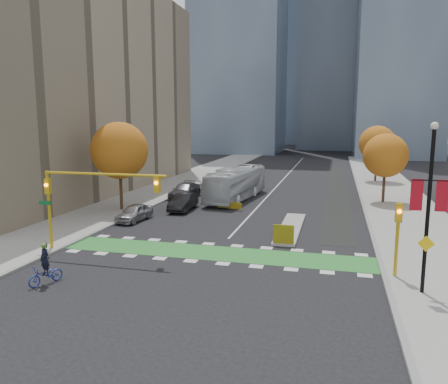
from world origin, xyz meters
The scene contains 27 objects.
ground centered at (0.00, 0.00, 0.00)m, with size 300.00×300.00×0.00m, color black.
sidewalk_west centered at (-13.50, 20.00, 0.07)m, with size 7.00×120.00×0.15m, color gray.
sidewalk_east centered at (13.50, 20.00, 0.07)m, with size 7.00×120.00×0.15m, color gray.
curb_west centered at (-10.00, 20.00, 0.07)m, with size 0.30×120.00×0.16m, color gray.
curb_east centered at (10.00, 20.00, 0.07)m, with size 0.30×120.00×0.16m, color gray.
bike_crossing centered at (0.00, 1.50, 0.01)m, with size 20.00×3.00×0.01m, color #2A812E.
centre_line centered at (0.00, 40.00, 0.01)m, with size 0.15×70.00×0.01m, color silver.
bike_lane_paint centered at (7.50, 30.00, 0.01)m, with size 2.50×50.00×0.01m, color black.
median_island centered at (4.00, 9.00, 0.08)m, with size 1.60×10.00×0.16m, color gray.
hazard_board centered at (4.00, 4.20, 0.80)m, with size 1.40×0.12×1.30m, color yellow.
building_west centered at (-24.00, 22.00, 12.50)m, with size 16.00×44.00×25.00m, color gray.
tower_nw centered at (-18.00, 90.00, 35.00)m, with size 22.00×22.00×70.00m, color #47566B.
tower_ne centered at (20.00, 85.00, 30.00)m, with size 18.00×24.00×60.00m, color #47566B.
tower_far centered at (-4.00, 140.00, 40.00)m, with size 26.00×26.00×80.00m, color #47566B.
tree_west centered at (-12.00, 12.00, 5.62)m, with size 5.20×5.20×8.22m.
tree_east_near centered at (12.00, 22.00, 4.86)m, with size 4.40×4.40×7.08m.
tree_east_far centered at (12.50, 38.00, 5.24)m, with size 4.80×4.80×7.65m.
traffic_signal_west centered at (-7.93, -0.51, 4.03)m, with size 8.53×0.56×5.20m.
traffic_signal_east centered at (10.50, -0.51, 2.73)m, with size 0.35×0.43×4.10m.
banner_lamppost centered at (11.50, -2.50, 4.61)m, with size 1.65×0.36×8.28m.
cyclist centered at (-7.00, -5.82, 0.73)m, with size 1.33×2.02×2.20m.
bus centered at (-3.00, 20.65, 1.70)m, with size 2.86×12.20×3.40m, color #BABFC2.
parked_car_a centered at (-9.00, 8.51, 0.71)m, with size 1.67×4.15×1.41m, color #9E9EA3.
parked_car_b centered at (-6.50, 13.63, 0.78)m, with size 1.66×4.75×1.57m, color black.
parked_car_c centered at (-8.56, 19.89, 0.81)m, with size 2.28×5.60×1.63m, color #454549.
parked_car_d centered at (-6.57, 26.64, 0.81)m, with size 2.70×5.85×1.63m, color black.
parked_car_e centered at (-6.50, 32.00, 0.84)m, with size 1.99×4.95×1.69m, color gray.
Camera 1 is at (7.23, -24.28, 8.35)m, focal length 35.00 mm.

